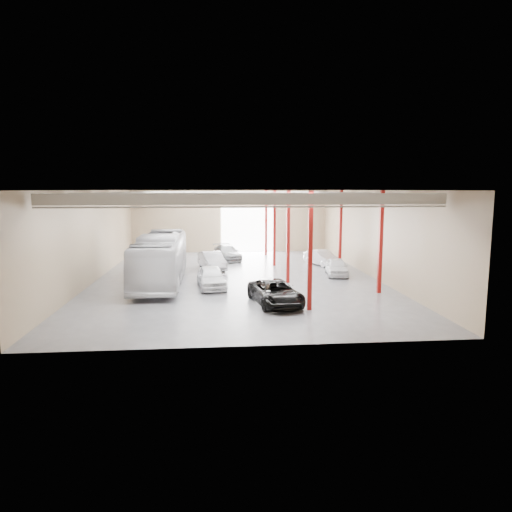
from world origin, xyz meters
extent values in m
cube|color=#4E4E54|center=(0.00, 0.00, 0.00)|extent=(22.00, 32.00, 0.01)
cube|color=#B3B3AE|center=(0.00, 0.00, 7.00)|extent=(22.00, 32.00, 0.12)
cube|color=#78654B|center=(0.00, 16.00, 3.50)|extent=(22.00, 0.12, 7.00)
cube|color=#78654B|center=(0.00, -16.00, 3.50)|extent=(22.00, 0.12, 7.00)
cube|color=#78654B|center=(-11.00, 0.00, 3.50)|extent=(0.12, 32.00, 7.00)
cube|color=#78654B|center=(11.00, 0.00, 3.50)|extent=(0.12, 32.00, 7.00)
cube|color=white|center=(2.00, 15.85, 2.50)|extent=(6.00, 0.20, 5.00)
cube|color=maroon|center=(3.80, -10.00, 3.50)|extent=(0.25, 0.25, 7.00)
cube|color=maroon|center=(3.80, -2.00, 3.50)|extent=(0.25, 0.25, 7.00)
cube|color=maroon|center=(3.80, 6.00, 3.50)|extent=(0.25, 0.25, 7.00)
cube|color=maroon|center=(3.80, 13.00, 3.50)|extent=(0.25, 0.25, 7.00)
cube|color=maroon|center=(9.50, -6.00, 3.50)|extent=(0.25, 0.25, 7.00)
cube|color=maroon|center=(9.50, 4.00, 3.50)|extent=(0.25, 0.25, 7.00)
cube|color=#AFAFAA|center=(0.00, -12.00, 6.55)|extent=(21.60, 0.15, 0.60)
cube|color=#AFAFAA|center=(0.00, -12.00, 6.15)|extent=(21.60, 0.10, 0.10)
cube|color=#AFAFAA|center=(0.00, -6.00, 6.55)|extent=(21.60, 0.15, 0.60)
cube|color=#AFAFAA|center=(0.00, -6.00, 6.15)|extent=(21.60, 0.10, 0.10)
cube|color=#AFAFAA|center=(0.00, 0.00, 6.55)|extent=(21.60, 0.15, 0.60)
cube|color=#AFAFAA|center=(0.00, 0.00, 6.15)|extent=(21.60, 0.10, 0.10)
cube|color=#AFAFAA|center=(0.00, 6.00, 6.55)|extent=(21.60, 0.15, 0.60)
cube|color=#AFAFAA|center=(0.00, 6.00, 6.15)|extent=(21.60, 0.10, 0.10)
cube|color=#AFAFAA|center=(0.00, 12.00, 6.55)|extent=(21.60, 0.15, 0.60)
cube|color=#AFAFAA|center=(0.00, 12.00, 6.15)|extent=(21.60, 0.10, 0.10)
imported|color=silver|center=(-5.81, -1.18, 1.87)|extent=(3.31, 13.49, 3.75)
imported|color=black|center=(1.97, -8.57, 0.75)|extent=(3.36, 5.73, 1.50)
imported|color=silver|center=(-2.00, -3.37, 0.79)|extent=(2.43, 4.85, 1.59)
imported|color=#A8A8AC|center=(-2.00, 4.50, 0.79)|extent=(2.77, 5.03, 1.57)
imported|color=slate|center=(-0.51, 9.70, 0.74)|extent=(3.19, 5.45, 1.48)
imported|color=silver|center=(8.30, 5.81, 0.71)|extent=(2.89, 4.59, 1.43)
imported|color=silver|center=(8.30, 0.61, 0.71)|extent=(2.24, 4.36, 1.42)
camera|label=1|loc=(-1.69, -35.83, 7.03)|focal=32.00mm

